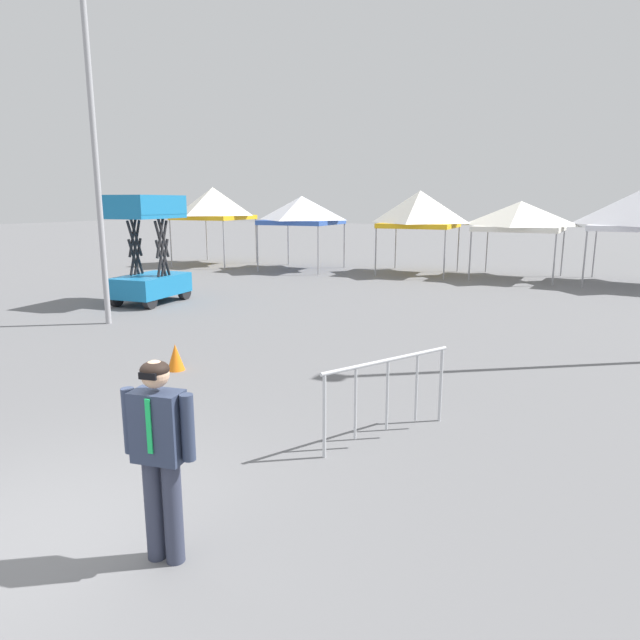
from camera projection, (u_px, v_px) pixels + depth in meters
name	position (u px, v px, depth m)	size (l,w,h in m)	color
ground_plane	(45.00, 540.00, 5.11)	(140.00, 140.00, 0.00)	slate
canopy_tent_behind_center	(213.00, 203.00, 26.85)	(3.33, 3.33, 3.69)	#9E9EA3
canopy_tent_far_left	(302.00, 210.00, 24.88)	(3.24, 3.24, 3.26)	#9E9EA3
canopy_tent_behind_left	(420.00, 209.00, 23.46)	(3.15, 3.15, 3.47)	#9E9EA3
canopy_tent_behind_right	(520.00, 216.00, 22.02)	(3.24, 3.24, 3.04)	#9E9EA3
scissor_lift	(150.00, 269.00, 16.85)	(1.66, 2.45, 3.20)	black
person_foreground	(160.00, 447.00, 4.62)	(0.64, 0.32, 1.78)	#33384C
light_pole_near_lift	(93.00, 132.00, 13.20)	(0.36, 0.36, 8.15)	#9E9EA3
crowd_barrier_mid_lot	(388.00, 383.00, 7.16)	(1.00, 1.89, 1.08)	#B7BABF
traffic_cone_lot_center	(176.00, 357.00, 10.20)	(0.32, 0.32, 0.49)	orange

